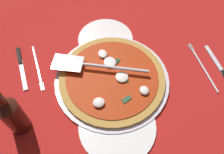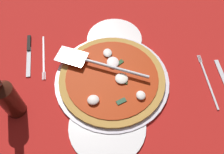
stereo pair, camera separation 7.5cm
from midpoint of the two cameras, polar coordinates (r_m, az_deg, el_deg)
name	(u,v)px [view 1 (the left image)]	position (r cm, az deg, el deg)	size (l,w,h in cm)	color
ground_plane	(126,71)	(79.04, 0.67, 1.32)	(113.81, 113.81, 0.80)	#AD1C19
pizza_pan	(112,80)	(75.90, -2.80, -0.90)	(37.28, 37.28, 1.29)	silver
dinner_plate_left	(117,126)	(68.80, -1.84, -12.25)	(22.61, 22.61, 1.00)	white
dinner_plate_right	(106,39)	(87.18, -4.08, 9.17)	(20.25, 20.25, 1.00)	white
pizza	(112,78)	(74.77, -2.81, -0.37)	(34.45, 34.45, 2.67)	#BC8A3E
pizza_server	(93,65)	(75.23, -7.65, 2.64)	(16.77, 29.99, 1.00)	silver
place_setting_near	(212,69)	(84.25, 21.19, 1.66)	(21.74, 12.86, 1.40)	white
place_setting_far	(29,66)	(85.50, -22.16, 2.25)	(20.25, 12.33, 1.40)	white
beer_bottle	(12,114)	(68.35, -26.42, -8.45)	(5.74, 5.74, 22.41)	#3F1C12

